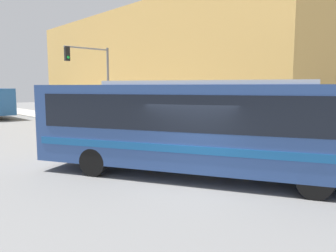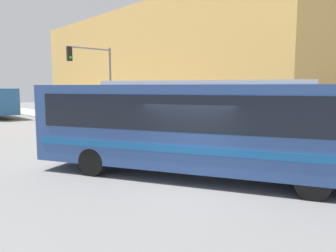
{
  "view_description": "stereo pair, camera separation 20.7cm",
  "coord_description": "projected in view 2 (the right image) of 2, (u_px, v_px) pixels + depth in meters",
  "views": [
    {
      "loc": [
        -7.35,
        -6.6,
        3.02
      ],
      "look_at": [
        1.86,
        3.44,
        1.39
      ],
      "focal_mm": 35.0,
      "sensor_mm": 36.0,
      "label": 1
    },
    {
      "loc": [
        -7.2,
        -6.74,
        3.02
      ],
      "look_at": [
        1.86,
        3.44,
        1.39
      ],
      "focal_mm": 35.0,
      "sensor_mm": 36.0,
      "label": 2
    }
  ],
  "objects": [
    {
      "name": "city_bus",
      "position": [
        206.0,
        122.0,
        10.79
      ],
      "size": [
        7.77,
        11.64,
        3.22
      ],
      "rotation": [
        0.0,
        0.0,
        0.48
      ],
      "color": "#2D4C8C",
      "rests_on": "ground_plane"
    },
    {
      "name": "ground_plane",
      "position": [
        197.0,
        185.0,
        10.11
      ],
      "size": [
        120.0,
        120.0,
        0.0
      ],
      "primitive_type": "plane",
      "color": "slate"
    },
    {
      "name": "traffic_light_pole",
      "position": [
        96.0,
        73.0,
        22.32
      ],
      "size": [
        3.28,
        0.35,
        5.59
      ],
      "color": "slate",
      "rests_on": "sidewalk"
    },
    {
      "name": "sidewalk",
      "position": [
        80.0,
        120.0,
        28.97
      ],
      "size": [
        3.21,
        70.0,
        0.13
      ],
      "color": "#B7B2A8",
      "rests_on": "ground_plane"
    },
    {
      "name": "pedestrian_near_corner",
      "position": [
        158.0,
        119.0,
        21.52
      ],
      "size": [
        0.34,
        0.34,
        1.58
      ],
      "color": "#23283D",
      "rests_on": "sidewalk"
    },
    {
      "name": "building_facade",
      "position": [
        153.0,
        68.0,
        27.96
      ],
      "size": [
        6.0,
        28.55,
        9.19
      ],
      "color": "tan",
      "rests_on": "ground_plane"
    },
    {
      "name": "fire_hydrant",
      "position": [
        234.0,
        142.0,
        15.23
      ],
      "size": [
        0.21,
        0.28,
        0.69
      ],
      "color": "#999999",
      "rests_on": "sidewalk"
    },
    {
      "name": "parking_meter",
      "position": [
        156.0,
        120.0,
        19.41
      ],
      "size": [
        0.14,
        0.14,
        1.36
      ],
      "color": "slate",
      "rests_on": "sidewalk"
    }
  ]
}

